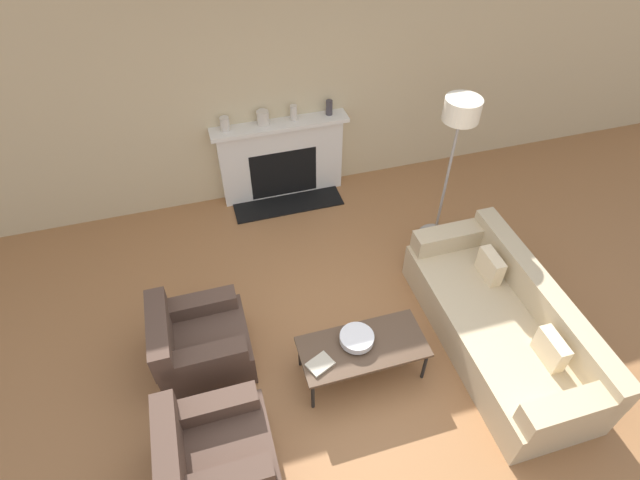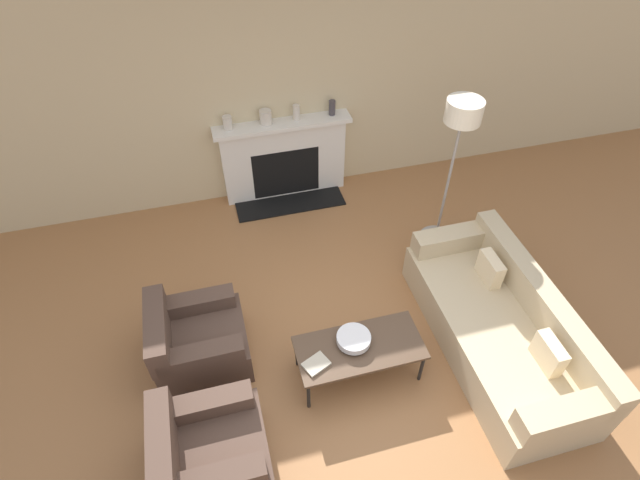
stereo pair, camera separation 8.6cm
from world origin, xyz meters
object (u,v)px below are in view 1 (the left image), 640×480
at_px(coffee_table, 363,348).
at_px(mantel_vase_center_left, 263,118).
at_px(armchair_near, 214,455).
at_px(fireplace, 282,160).
at_px(mantel_vase_center_right, 294,113).
at_px(armchair_far, 199,344).
at_px(bowl, 357,338).
at_px(book, 320,364).
at_px(mantel_vase_left, 225,124).
at_px(mantel_vase_right, 329,108).
at_px(floor_lamp, 457,131).
at_px(couch, 502,324).

xyz_separation_m(coffee_table, mantel_vase_center_left, (-0.27, 2.85, 0.77)).
bearing_deg(mantel_vase_center_left, armchair_near, -108.80).
relative_size(fireplace, mantel_vase_center_right, 8.96).
distance_m(armchair_far, mantel_vase_center_left, 2.73).
distance_m(bowl, mantel_vase_center_right, 2.88).
bearing_deg(bowl, fireplace, 90.81).
xyz_separation_m(armchair_far, mantel_vase_center_right, (1.52, 2.32, 0.88)).
bearing_deg(fireplace, mantel_vase_center_left, 175.44).
distance_m(armchair_near, mantel_vase_center_right, 3.82).
distance_m(book, mantel_vase_left, 3.03).
relative_size(fireplace, mantel_vase_right, 9.20).
xyz_separation_m(bowl, mantel_vase_left, (-0.68, 2.79, 0.68)).
distance_m(fireplace, bowl, 2.78).
height_order(coffee_table, bowl, bowl).
bearing_deg(armchair_far, coffee_table, -110.55).
height_order(fireplace, armchair_near, fireplace).
distance_m(book, floor_lamp, 2.68).
bearing_deg(armchair_far, bowl, -108.93).
height_order(fireplace, mantel_vase_center_left, mantel_vase_center_left).
distance_m(bowl, mantel_vase_right, 2.93).
bearing_deg(armchair_near, mantel_vase_center_left, -18.80).
xyz_separation_m(couch, mantel_vase_left, (-2.12, 2.92, 0.86)).
bearing_deg(mantel_vase_center_left, mantel_vase_center_right, 0.00).
bearing_deg(mantel_vase_right, mantel_vase_center_left, 180.00).
height_order(mantel_vase_left, mantel_vase_center_left, mantel_vase_center_left).
xyz_separation_m(bowl, mantel_vase_center_right, (0.14, 2.79, 0.69)).
bearing_deg(mantel_vase_center_right, armchair_far, -123.35).
height_order(coffee_table, mantel_vase_right, mantel_vase_right).
relative_size(mantel_vase_left, mantel_vase_right, 0.89).
bearing_deg(bowl, book, -160.25).
height_order(armchair_far, mantel_vase_right, mantel_vase_right).
height_order(couch, mantel_vase_right, mantel_vase_right).
height_order(couch, mantel_vase_left, mantel_vase_left).
distance_m(fireplace, armchair_near, 3.64).
bearing_deg(couch, mantel_vase_center_left, -150.18).
distance_m(mantel_vase_center_right, mantel_vase_right, 0.44).
distance_m(bowl, floor_lamp, 2.32).
height_order(book, mantel_vase_center_right, mantel_vase_center_right).
height_order(armchair_near, coffee_table, armchair_near).
bearing_deg(mantel_vase_left, armchair_far, -106.90).
relative_size(mantel_vase_left, mantel_vase_center_right, 0.87).
bearing_deg(armchair_far, armchair_near, -180.00).
bearing_deg(armchair_near, book, -65.28).
bearing_deg(mantel_vase_right, mantel_vase_left, 180.00).
relative_size(bowl, mantel_vase_right, 1.70).
bearing_deg(mantel_vase_left, floor_lamp, -31.69).
bearing_deg(couch, fireplace, -152.93).
distance_m(bowl, mantel_vase_left, 2.95).
bearing_deg(fireplace, armchair_far, -120.23).
relative_size(armchair_far, bowl, 2.73).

